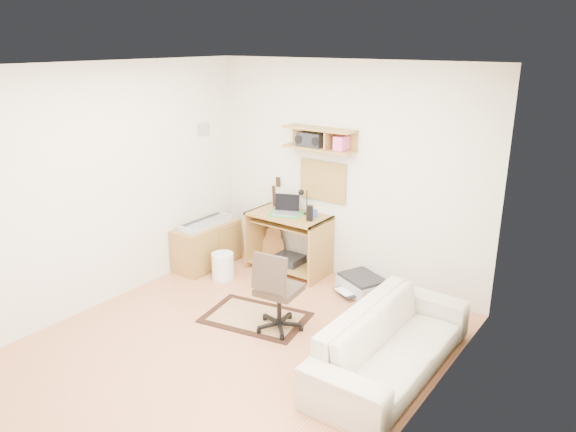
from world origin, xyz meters
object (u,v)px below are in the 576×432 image
Objects in this scene: printer at (362,286)px; cabinet at (207,245)px; sofa at (392,332)px; task_chair at (279,290)px; desk at (289,243)px.

cabinet is at bearing -142.12° from printer.
printer is 0.26× the size of sofa.
task_chair is at bearing -23.82° from cabinet.
cabinet is (-0.95, -0.48, -0.10)m from desk.
task_chair is 1.90m from cabinet.
desk is 1.97× the size of printer.
desk reaches higher than cabinet.
cabinet is 3.06m from sofa.
sofa is (1.23, 0.01, -0.06)m from task_chair.
cabinet is 1.78× the size of printer.
sofa is at bearing -14.40° from cabinet.
cabinet is 0.47× the size of sofa.
task_chair is 0.46× the size of sofa.
desk is 1.14× the size of task_chair.
sofa is (2.01, -1.24, 0.00)m from desk.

